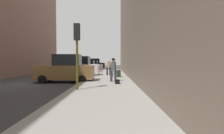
{
  "coord_description": "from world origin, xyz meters",
  "views": [
    {
      "loc": [
        6.41,
        -12.79,
        1.71
      ],
      "look_at": [
        6.37,
        7.13,
        1.04
      ],
      "focal_mm": 28.0,
      "sensor_mm": 36.0,
      "label": 1
    }
  ],
  "objects_px": {
    "parked_gray_coupe": "(91,66)",
    "pedestrian_in_jeans": "(114,67)",
    "parked_white_van": "(79,67)",
    "pedestrian_with_beanie": "(114,69)",
    "traffic_light": "(77,42)",
    "parked_red_hatchback": "(87,67)",
    "fire_hydrant": "(94,73)",
    "parked_black_suv": "(94,64)",
    "rolling_suitcase": "(119,73)",
    "pedestrian_in_tan_coat": "(109,67)",
    "parked_bronze_suv": "(66,69)",
    "duffel_bag": "(118,82)"
  },
  "relations": [
    {
      "from": "duffel_bag",
      "to": "parked_bronze_suv",
      "type": "bearing_deg",
      "value": 152.88
    },
    {
      "from": "parked_gray_coupe",
      "to": "parked_red_hatchback",
      "type": "bearing_deg",
      "value": -90.0
    },
    {
      "from": "parked_red_hatchback",
      "to": "duffel_bag",
      "type": "height_order",
      "value": "parked_red_hatchback"
    },
    {
      "from": "fire_hydrant",
      "to": "pedestrian_in_jeans",
      "type": "relative_size",
      "value": 0.41
    },
    {
      "from": "pedestrian_with_beanie",
      "to": "duffel_bag",
      "type": "relative_size",
      "value": 4.04
    },
    {
      "from": "parked_white_van",
      "to": "traffic_light",
      "type": "distance_m",
      "value": 10.51
    },
    {
      "from": "parked_bronze_suv",
      "to": "fire_hydrant",
      "type": "relative_size",
      "value": 6.59
    },
    {
      "from": "traffic_light",
      "to": "pedestrian_in_jeans",
      "type": "bearing_deg",
      "value": 75.91
    },
    {
      "from": "parked_bronze_suv",
      "to": "duffel_bag",
      "type": "xyz_separation_m",
      "value": [
        4.13,
        -2.11,
        -0.74
      ]
    },
    {
      "from": "parked_gray_coupe",
      "to": "traffic_light",
      "type": "bearing_deg",
      "value": -85.16
    },
    {
      "from": "rolling_suitcase",
      "to": "fire_hydrant",
      "type": "bearing_deg",
      "value": 160.27
    },
    {
      "from": "fire_hydrant",
      "to": "parked_red_hatchback",
      "type": "bearing_deg",
      "value": 103.47
    },
    {
      "from": "parked_bronze_suv",
      "to": "pedestrian_in_jeans",
      "type": "bearing_deg",
      "value": 43.91
    },
    {
      "from": "traffic_light",
      "to": "pedestrian_in_jeans",
      "type": "relative_size",
      "value": 2.11
    },
    {
      "from": "traffic_light",
      "to": "pedestrian_in_jeans",
      "type": "xyz_separation_m",
      "value": [
        2.11,
        8.39,
        -1.65
      ]
    },
    {
      "from": "parked_white_van",
      "to": "duffel_bag",
      "type": "height_order",
      "value": "parked_white_van"
    },
    {
      "from": "parked_bronze_suv",
      "to": "parked_gray_coupe",
      "type": "distance_m",
      "value": 17.29
    },
    {
      "from": "parked_bronze_suv",
      "to": "parked_red_hatchback",
      "type": "height_order",
      "value": "parked_bronze_suv"
    },
    {
      "from": "parked_red_hatchback",
      "to": "fire_hydrant",
      "type": "distance_m",
      "value": 7.75
    },
    {
      "from": "parked_gray_coupe",
      "to": "pedestrian_in_jeans",
      "type": "distance_m",
      "value": 14.05
    },
    {
      "from": "pedestrian_in_jeans",
      "to": "duffel_bag",
      "type": "distance_m",
      "value": 5.99
    },
    {
      "from": "parked_red_hatchback",
      "to": "duffel_bag",
      "type": "relative_size",
      "value": 9.61
    },
    {
      "from": "parked_white_van",
      "to": "pedestrian_with_beanie",
      "type": "bearing_deg",
      "value": -59.09
    },
    {
      "from": "traffic_light",
      "to": "pedestrian_in_jeans",
      "type": "distance_m",
      "value": 8.81
    },
    {
      "from": "pedestrian_in_tan_coat",
      "to": "parked_gray_coupe",
      "type": "bearing_deg",
      "value": 105.66
    },
    {
      "from": "pedestrian_with_beanie",
      "to": "parked_gray_coupe",
      "type": "bearing_deg",
      "value": 102.04
    },
    {
      "from": "duffel_bag",
      "to": "parked_black_suv",
      "type": "bearing_deg",
      "value": 99.62
    },
    {
      "from": "fire_hydrant",
      "to": "parked_black_suv",
      "type": "bearing_deg",
      "value": 95.66
    },
    {
      "from": "parked_black_suv",
      "to": "pedestrian_in_jeans",
      "type": "bearing_deg",
      "value": -77.86
    },
    {
      "from": "parked_black_suv",
      "to": "rolling_suitcase",
      "type": "relative_size",
      "value": 4.45
    },
    {
      "from": "parked_red_hatchback",
      "to": "parked_black_suv",
      "type": "distance_m",
      "value": 10.67
    },
    {
      "from": "pedestrian_in_jeans",
      "to": "pedestrian_in_tan_coat",
      "type": "distance_m",
      "value": 1.51
    },
    {
      "from": "traffic_light",
      "to": "fire_hydrant",
      "type": "bearing_deg",
      "value": 90.33
    },
    {
      "from": "pedestrian_with_beanie",
      "to": "rolling_suitcase",
      "type": "distance_m",
      "value": 4.02
    },
    {
      "from": "parked_white_van",
      "to": "parked_gray_coupe",
      "type": "height_order",
      "value": "parked_white_van"
    },
    {
      "from": "parked_black_suv",
      "to": "pedestrian_in_jeans",
      "type": "distance_m",
      "value": 18.84
    },
    {
      "from": "traffic_light",
      "to": "duffel_bag",
      "type": "height_order",
      "value": "traffic_light"
    },
    {
      "from": "rolling_suitcase",
      "to": "duffel_bag",
      "type": "xyz_separation_m",
      "value": [
        -0.31,
        -5.2,
        -0.2
      ]
    },
    {
      "from": "traffic_light",
      "to": "pedestrian_with_beanie",
      "type": "distance_m",
      "value": 4.55
    },
    {
      "from": "parked_red_hatchback",
      "to": "traffic_light",
      "type": "xyz_separation_m",
      "value": [
        1.85,
        -16.14,
        1.91
      ]
    },
    {
      "from": "traffic_light",
      "to": "pedestrian_in_tan_coat",
      "type": "xyz_separation_m",
      "value": [
        1.53,
        9.79,
        -1.65
      ]
    },
    {
      "from": "parked_gray_coupe",
      "to": "duffel_bag",
      "type": "xyz_separation_m",
      "value": [
        4.13,
        -19.41,
        -0.56
      ]
    },
    {
      "from": "parked_black_suv",
      "to": "pedestrian_with_beanie",
      "type": "bearing_deg",
      "value": -80.48
    },
    {
      "from": "fire_hydrant",
      "to": "pedestrian_in_jeans",
      "type": "bearing_deg",
      "value": -5.76
    },
    {
      "from": "fire_hydrant",
      "to": "pedestrian_with_beanie",
      "type": "distance_m",
      "value": 5.33
    },
    {
      "from": "parked_black_suv",
      "to": "parked_red_hatchback",
      "type": "bearing_deg",
      "value": -90.0
    },
    {
      "from": "parked_black_suv",
      "to": "pedestrian_with_beanie",
      "type": "height_order",
      "value": "parked_black_suv"
    },
    {
      "from": "duffel_bag",
      "to": "parked_white_van",
      "type": "bearing_deg",
      "value": 118.08
    },
    {
      "from": "parked_bronze_suv",
      "to": "pedestrian_in_tan_coat",
      "type": "relative_size",
      "value": 2.71
    },
    {
      "from": "fire_hydrant",
      "to": "rolling_suitcase",
      "type": "height_order",
      "value": "rolling_suitcase"
    }
  ]
}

